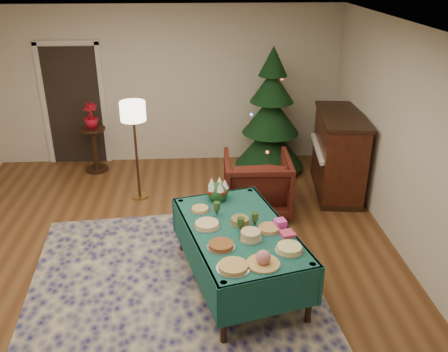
{
  "coord_description": "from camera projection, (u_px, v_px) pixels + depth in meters",
  "views": [
    {
      "loc": [
        0.51,
        -4.59,
        3.37
      ],
      "look_at": [
        0.83,
        0.72,
        0.9
      ],
      "focal_mm": 38.0,
      "sensor_mm": 36.0,
      "label": 1
    }
  ],
  "objects": [
    {
      "name": "room_shell",
      "position": [
        149.0,
        168.0,
        4.98
      ],
      "size": [
        7.0,
        7.0,
        7.0
      ],
      "color": "#593319",
      "rests_on": "ground"
    },
    {
      "name": "doorway",
      "position": [
        74.0,
        102.0,
        8.16
      ],
      "size": [
        1.08,
        0.04,
        2.16
      ],
      "color": "black",
      "rests_on": "ground"
    },
    {
      "name": "rug",
      "position": [
        176.0,
        314.0,
        4.91
      ],
      "size": [
        3.57,
        4.47,
        0.02
      ],
      "primitive_type": "cube",
      "rotation": [
        0.0,
        0.0,
        0.09
      ],
      "color": "#151650",
      "rests_on": "ground"
    },
    {
      "name": "buffet_table",
      "position": [
        239.0,
        240.0,
        5.16
      ],
      "size": [
        1.5,
        2.05,
        0.71
      ],
      "color": "black",
      "rests_on": "ground"
    },
    {
      "name": "platter_0",
      "position": [
        233.0,
        267.0,
        4.44
      ],
      "size": [
        0.33,
        0.33,
        0.04
      ],
      "color": "silver",
      "rests_on": "buffet_table"
    },
    {
      "name": "platter_1",
      "position": [
        263.0,
        259.0,
        4.48
      ],
      "size": [
        0.33,
        0.33,
        0.15
      ],
      "color": "silver",
      "rests_on": "buffet_table"
    },
    {
      "name": "platter_2",
      "position": [
        289.0,
        249.0,
        4.7
      ],
      "size": [
        0.29,
        0.29,
        0.06
      ],
      "color": "silver",
      "rests_on": "buffet_table"
    },
    {
      "name": "platter_3",
      "position": [
        221.0,
        245.0,
        4.76
      ],
      "size": [
        0.29,
        0.29,
        0.05
      ],
      "color": "silver",
      "rests_on": "buffet_table"
    },
    {
      "name": "platter_4",
      "position": [
        251.0,
        235.0,
        4.89
      ],
      "size": [
        0.24,
        0.24,
        0.1
      ],
      "color": "silver",
      "rests_on": "buffet_table"
    },
    {
      "name": "platter_5",
      "position": [
        269.0,
        228.0,
        5.06
      ],
      "size": [
        0.27,
        0.27,
        0.04
      ],
      "color": "silver",
      "rests_on": "buffet_table"
    },
    {
      "name": "platter_6",
      "position": [
        207.0,
        225.0,
        5.13
      ],
      "size": [
        0.3,
        0.3,
        0.05
      ],
      "color": "silver",
      "rests_on": "buffet_table"
    },
    {
      "name": "platter_7",
      "position": [
        240.0,
        221.0,
        5.18
      ],
      "size": [
        0.23,
        0.23,
        0.07
      ],
      "color": "silver",
      "rests_on": "buffet_table"
    },
    {
      "name": "platter_8",
      "position": [
        200.0,
        209.0,
        5.45
      ],
      "size": [
        0.22,
        0.22,
        0.04
      ],
      "color": "silver",
      "rests_on": "buffet_table"
    },
    {
      "name": "goblet_0",
      "position": [
        217.0,
        209.0,
        5.32
      ],
      "size": [
        0.08,
        0.08,
        0.17
      ],
      "color": "#2D471E",
      "rests_on": "buffet_table"
    },
    {
      "name": "goblet_1",
      "position": [
        255.0,
        219.0,
        5.1
      ],
      "size": [
        0.08,
        0.08,
        0.17
      ],
      "color": "#2D471E",
      "rests_on": "buffet_table"
    },
    {
      "name": "goblet_2",
      "position": [
        241.0,
        224.0,
        5.01
      ],
      "size": [
        0.08,
        0.08,
        0.17
      ],
      "color": "#2D471E",
      "rests_on": "buffet_table"
    },
    {
      "name": "napkin_stack",
      "position": [
        287.0,
        234.0,
        4.97
      ],
      "size": [
        0.17,
        0.17,
        0.04
      ],
      "primitive_type": "cube",
      "rotation": [
        0.0,
        0.0,
        0.26
      ],
      "color": "#D43B67",
      "rests_on": "buffet_table"
    },
    {
      "name": "gift_box",
      "position": [
        280.0,
        224.0,
        5.1
      ],
      "size": [
        0.14,
        0.14,
        0.1
      ],
      "primitive_type": "cube",
      "rotation": [
        0.0,
        0.0,
        0.26
      ],
      "color": "#EE42B9",
      "rests_on": "buffet_table"
    },
    {
      "name": "centerpiece",
      "position": [
        218.0,
        190.0,
        5.66
      ],
      "size": [
        0.26,
        0.26,
        0.3
      ],
      "color": "#1E4C1E",
      "rests_on": "buffet_table"
    },
    {
      "name": "armchair",
      "position": [
        257.0,
        181.0,
        6.74
      ],
      "size": [
        0.95,
        0.89,
        0.95
      ],
      "primitive_type": "imported",
      "rotation": [
        0.0,
        0.0,
        3.11
      ],
      "color": "#49160F",
      "rests_on": "ground"
    },
    {
      "name": "floor_lamp",
      "position": [
        133.0,
        117.0,
        6.78
      ],
      "size": [
        0.37,
        0.37,
        1.52
      ],
      "color": "#A57F3F",
      "rests_on": "ground"
    },
    {
      "name": "side_table",
      "position": [
        95.0,
        150.0,
        8.09
      ],
      "size": [
        0.43,
        0.43,
        0.77
      ],
      "color": "black",
      "rests_on": "ground"
    },
    {
      "name": "potted_plant",
      "position": [
        91.0,
        121.0,
        7.87
      ],
      "size": [
        0.24,
        0.43,
        0.24
      ],
      "primitive_type": "imported",
      "color": "maroon",
      "rests_on": "side_table"
    },
    {
      "name": "christmas_tree",
      "position": [
        271.0,
        117.0,
        7.87
      ],
      "size": [
        1.45,
        1.45,
        2.12
      ],
      "color": "black",
      "rests_on": "ground"
    },
    {
      "name": "piano",
      "position": [
        338.0,
        154.0,
        7.29
      ],
      "size": [
        0.84,
        1.52,
        1.25
      ],
      "color": "black",
      "rests_on": "ground"
    }
  ]
}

